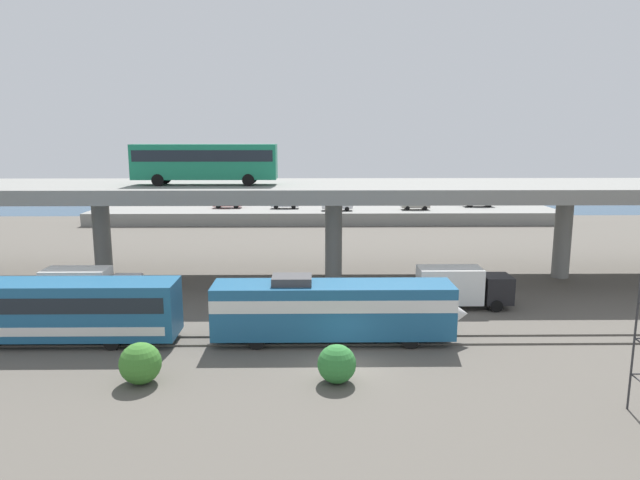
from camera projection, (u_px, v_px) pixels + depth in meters
name	position (u px, v px, depth m)	size (l,w,h in m)	color
ground_plane	(347.00, 367.00, 31.42)	(260.00, 260.00, 0.00)	#565149
rail_strip_near	(343.00, 345.00, 34.60)	(110.00, 0.12, 0.12)	#59544C
rail_strip_far	(342.00, 336.00, 36.08)	(110.00, 0.12, 0.12)	#59544C
train_locomotive	(345.00, 307.00, 34.96)	(15.66, 3.04, 4.18)	#1E5984
train_coach_lead	(6.00, 309.00, 34.69)	(20.85, 3.04, 3.86)	#1E5984
highway_overpass	(334.00, 193.00, 49.71)	(96.00, 12.50, 8.44)	gray
transit_bus_on_overpass	(205.00, 160.00, 47.82)	(12.00, 2.68, 3.40)	#197A56
service_truck_west	(461.00, 286.00, 41.97)	(6.80, 2.46, 3.04)	black
service_truck_east	(89.00, 287.00, 41.61)	(6.80, 2.46, 3.04)	#B7B7BC
pier_parking_lot	(325.00, 214.00, 85.34)	(68.52, 11.15, 1.79)	gray
parked_car_0	(227.00, 203.00, 85.82)	(4.29, 1.88, 1.50)	maroon
parked_car_1	(479.00, 202.00, 87.26)	(4.54, 1.84, 1.50)	black
parked_car_2	(337.00, 205.00, 82.80)	(4.44, 1.83, 1.50)	silver
parked_car_3	(285.00, 203.00, 85.21)	(4.18, 1.85, 1.50)	silver
parked_car_4	(416.00, 204.00, 83.77)	(4.11, 1.90, 1.50)	#9E998C
harbor_water	(322.00, 203.00, 108.12)	(140.00, 36.00, 0.01)	navy
shrub_left	(140.00, 363.00, 29.20)	(2.15, 2.15, 2.15)	#3A782B
shrub_right	(337.00, 364.00, 29.29)	(2.01, 2.01, 2.01)	#2F7935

